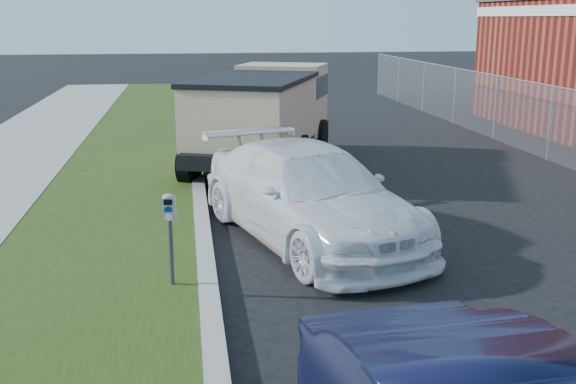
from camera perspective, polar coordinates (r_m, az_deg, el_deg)
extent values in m
plane|color=black|center=(9.28, 9.60, -7.20)|extent=(120.00, 120.00, 0.00)
cube|color=gray|center=(10.70, -7.19, -3.71)|extent=(0.25, 50.00, 0.15)
cube|color=#1F3A0F|center=(10.79, -15.73, -4.05)|extent=(3.00, 50.00, 0.13)
plane|color=slate|center=(17.71, 21.33, 5.42)|extent=(0.00, 30.00, 30.00)
cylinder|color=#9498A1|center=(17.60, 21.60, 8.31)|extent=(0.04, 30.00, 0.04)
cylinder|color=#9498A1|center=(17.71, 21.33, 5.42)|extent=(0.06, 0.06, 1.80)
cylinder|color=#9498A1|center=(20.34, 17.17, 6.83)|extent=(0.06, 0.06, 1.80)
cylinder|color=#9498A1|center=(23.06, 13.96, 7.89)|extent=(0.06, 0.06, 1.80)
cylinder|color=#9498A1|center=(25.84, 11.42, 8.70)|extent=(0.06, 0.06, 1.80)
cylinder|color=#9498A1|center=(28.66, 9.37, 9.34)|extent=(0.06, 0.06, 1.80)
cylinder|color=#9498A1|center=(31.52, 7.69, 9.86)|extent=(0.06, 0.06, 1.80)
cylinder|color=#3F4247|center=(8.60, -9.86, -5.08)|extent=(0.06, 0.06, 0.87)
cube|color=gray|center=(8.42, -10.03, -1.33)|extent=(0.17, 0.13, 0.26)
ellipsoid|color=gray|center=(8.39, -10.07, -0.47)|extent=(0.18, 0.14, 0.10)
cube|color=black|center=(8.34, -10.13, -0.86)|extent=(0.10, 0.03, 0.07)
cube|color=navy|center=(8.37, -10.10, -1.49)|extent=(0.10, 0.02, 0.06)
cylinder|color=silver|center=(8.40, -10.07, -2.12)|extent=(0.10, 0.02, 0.10)
cube|color=#3F4247|center=(8.37, -10.11, -1.32)|extent=(0.04, 0.01, 0.04)
imported|color=white|center=(10.59, 1.67, -0.09)|extent=(3.49, 5.43, 1.46)
cube|color=black|center=(15.72, -2.22, 4.41)|extent=(3.91, 5.96, 0.31)
cube|color=tan|center=(17.56, -0.47, 7.89)|extent=(2.52, 2.25, 1.77)
cube|color=black|center=(17.52, -0.47, 9.03)|extent=(2.55, 2.27, 0.53)
cube|color=tan|center=(14.94, -2.98, 6.69)|extent=(3.35, 4.23, 1.41)
cube|color=black|center=(14.86, -3.01, 9.49)|extent=(3.46, 4.34, 0.11)
cube|color=black|center=(18.48, 0.16, 5.73)|extent=(2.01, 0.91, 0.26)
cylinder|color=black|center=(17.87, -3.71, 4.97)|extent=(0.59, 0.92, 0.88)
cylinder|color=black|center=(17.40, 2.73, 4.72)|extent=(0.59, 0.92, 0.88)
cylinder|color=black|center=(15.65, -6.24, 3.54)|extent=(0.59, 0.92, 0.88)
cylinder|color=black|center=(15.10, 1.06, 3.22)|extent=(0.59, 0.92, 0.88)
cylinder|color=black|center=(14.19, -8.36, 2.33)|extent=(0.59, 0.92, 0.88)
cylinder|color=black|center=(13.59, -0.36, 1.94)|extent=(0.59, 0.92, 0.88)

